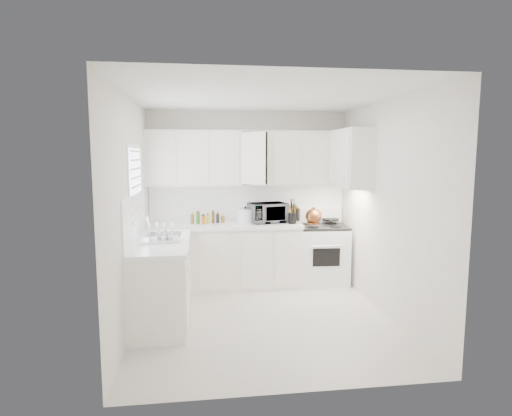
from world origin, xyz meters
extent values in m
plane|color=silver|center=(0.00, 0.00, 0.00)|extent=(3.20, 3.20, 0.00)
plane|color=white|center=(0.00, 0.00, 2.60)|extent=(3.20, 3.20, 0.00)
plane|color=white|center=(0.00, 1.60, 1.30)|extent=(3.00, 0.00, 3.00)
plane|color=white|center=(0.00, -1.60, 1.30)|extent=(3.00, 0.00, 3.00)
plane|color=white|center=(-1.50, 0.00, 1.30)|extent=(0.00, 3.20, 3.20)
plane|color=white|center=(1.50, 0.00, 1.30)|extent=(0.00, 3.20, 3.20)
cube|color=white|center=(-0.39, 1.29, 0.93)|extent=(2.24, 0.64, 0.05)
cube|color=white|center=(-1.19, 0.20, 0.93)|extent=(0.64, 1.62, 0.05)
cube|color=white|center=(0.00, 1.59, 1.23)|extent=(2.98, 0.02, 0.55)
cube|color=white|center=(-1.49, 0.20, 1.23)|extent=(0.02, 1.60, 0.55)
imported|color=gray|center=(0.26, 1.33, 1.13)|extent=(0.58, 0.41, 0.36)
cylinder|color=white|center=(-0.04, 1.52, 1.08)|extent=(0.12, 0.12, 0.27)
cylinder|color=olive|center=(-0.85, 1.42, 1.02)|extent=(0.06, 0.06, 0.13)
cylinder|color=#386B23|center=(-0.78, 1.33, 1.02)|extent=(0.06, 0.06, 0.13)
cylinder|color=#C15B19|center=(-0.70, 1.42, 1.02)|extent=(0.06, 0.06, 0.13)
cylinder|color=yellow|center=(-0.62, 1.33, 1.02)|extent=(0.06, 0.06, 0.13)
cylinder|color=#563B18|center=(-0.55, 1.42, 1.02)|extent=(0.06, 0.06, 0.13)
cylinder|color=black|center=(-0.47, 1.33, 1.02)|extent=(0.06, 0.06, 0.13)
cylinder|color=olive|center=(-0.40, 1.42, 1.02)|extent=(0.06, 0.06, 0.13)
cylinder|color=#C15B19|center=(0.58, 1.46, 1.05)|extent=(0.06, 0.06, 0.19)
cylinder|color=yellow|center=(0.64, 1.40, 1.05)|extent=(0.06, 0.06, 0.19)
cylinder|color=#563B18|center=(0.69, 1.46, 1.05)|extent=(0.06, 0.06, 0.19)
cylinder|color=black|center=(0.74, 1.40, 1.05)|extent=(0.06, 0.06, 0.19)
camera|label=1|loc=(-0.72, -4.77, 1.95)|focal=29.47mm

